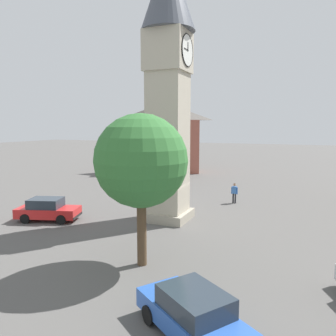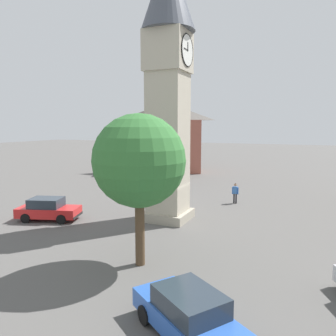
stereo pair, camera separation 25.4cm
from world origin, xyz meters
TOP-DOWN VIEW (x-y plane):
  - ground_plane at (0.00, 0.00)m, footprint 200.00×200.00m
  - clock_tower at (0.00, 0.00)m, footprint 3.53×3.53m
  - car_silver_kerb at (3.48, -7.43)m, footprint 2.91×4.45m
  - car_red_corner at (11.34, 5.65)m, footprint 3.74×4.35m
  - pedestrian at (-6.50, 3.24)m, footprint 0.25×0.56m
  - tree at (7.28, 1.80)m, footprint 4.23×4.23m
  - building_terrace_right at (-21.70, -9.76)m, footprint 9.05×11.02m

SIDE VIEW (x-z plane):
  - ground_plane at x=0.00m, z-range 0.00..0.00m
  - car_silver_kerb at x=3.48m, z-range 0.00..1.53m
  - car_red_corner at x=11.34m, z-range 0.00..1.53m
  - pedestrian at x=-6.50m, z-range 0.16..1.86m
  - tree at x=7.28m, z-range 1.35..8.33m
  - building_terrace_right at x=-21.70m, z-range 0.09..9.71m
  - clock_tower at x=0.00m, z-range 1.46..19.24m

